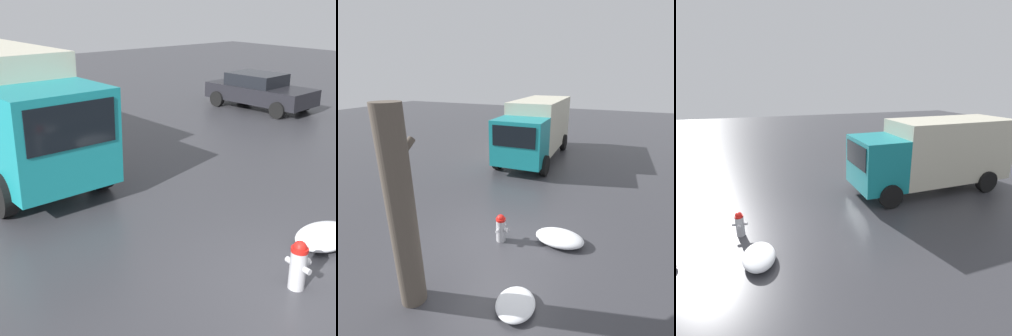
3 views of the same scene
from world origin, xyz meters
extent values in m
plane|color=#38383D|center=(0.00, 0.00, 0.00)|extent=(60.00, 60.00, 0.00)
cylinder|color=#B7B7BC|center=(0.00, 0.00, 0.31)|extent=(0.24, 0.24, 0.61)
cylinder|color=red|center=(0.00, 0.00, 0.64)|extent=(0.26, 0.26, 0.06)
sphere|color=red|center=(0.00, 0.00, 0.67)|extent=(0.21, 0.21, 0.21)
cylinder|color=#B7B7BC|center=(-0.02, -0.17, 0.38)|extent=(0.12, 0.11, 0.11)
cylinder|color=#B7B7BC|center=(0.17, -0.02, 0.38)|extent=(0.11, 0.10, 0.09)
cylinder|color=#B7B7BC|center=(-0.17, 0.02, 0.38)|extent=(0.11, 0.10, 0.09)
cube|color=teal|center=(5.06, 1.35, 1.43)|extent=(1.75, 2.25, 1.97)
cube|color=black|center=(4.20, 1.33, 1.83)|extent=(0.07, 1.86, 0.87)
cylinder|color=black|center=(5.17, 0.25, 0.45)|extent=(0.91, 0.30, 0.90)
cylinder|color=black|center=(5.13, 2.46, 0.45)|extent=(0.91, 0.30, 0.90)
cylinder|color=black|center=(9.72, 0.34, 0.45)|extent=(0.91, 0.30, 0.90)
cube|color=black|center=(8.32, -8.82, 0.60)|extent=(4.27, 2.11, 0.59)
cube|color=black|center=(8.52, -8.80, 1.12)|extent=(2.11, 1.72, 0.46)
cylinder|color=black|center=(6.99, -9.82, 0.30)|extent=(0.61, 0.25, 0.60)
cylinder|color=black|center=(6.84, -8.05, 0.30)|extent=(0.61, 0.25, 0.60)
cylinder|color=black|center=(9.79, -9.58, 0.30)|extent=(0.61, 0.25, 0.60)
cylinder|color=black|center=(9.64, -7.82, 0.30)|extent=(0.61, 0.25, 0.60)
ellipsoid|color=white|center=(0.50, -1.47, 0.16)|extent=(0.83, 1.26, 0.31)
camera|label=1|loc=(-3.43, 5.20, 4.06)|focal=50.00mm
camera|label=2|loc=(-5.44, -2.49, 4.21)|focal=28.00mm
camera|label=3|loc=(0.79, -7.55, 4.41)|focal=28.00mm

